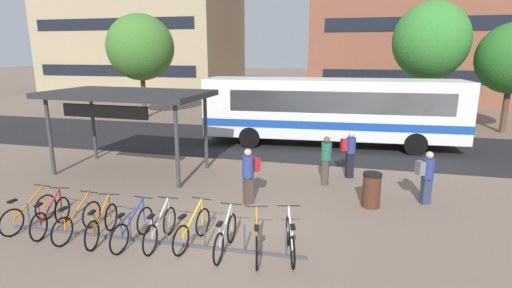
{
  "coord_description": "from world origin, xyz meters",
  "views": [
    {
      "loc": [
        2.95,
        -8.18,
        4.43
      ],
      "look_at": [
        -0.17,
        4.43,
        1.33
      ],
      "focal_mm": 27.07,
      "sensor_mm": 36.0,
      "label": 1
    }
  ],
  "objects": [
    {
      "name": "parked_bicycle_orange_3",
      "position": [
        -2.71,
        -0.74,
        0.38
      ],
      "size": [
        0.52,
        1.7,
        0.99
      ],
      "rotation": [
        0.0,
        0.0,
        1.75
      ],
      "color": "black",
      "rests_on": "ground"
    },
    {
      "name": "building_left_wing",
      "position": [
        -19.94,
        32.74,
        8.86
      ],
      "size": [
        19.47,
        13.03,
        17.71
      ],
      "color": "tan",
      "rests_on": "ground"
    },
    {
      "name": "commuter_olive_pack_0",
      "position": [
        2.24,
        4.63,
        0.98
      ],
      "size": [
        0.36,
        0.54,
        1.69
      ],
      "rotation": [
        0.0,
        0.0,
        4.65
      ],
      "color": "#47382D",
      "rests_on": "ground"
    },
    {
      "name": "city_bus",
      "position": [
        1.96,
        10.45,
        1.78
      ],
      "size": [
        12.15,
        3.25,
        3.2
      ],
      "rotation": [
        0.0,
        0.0,
        3.2
      ],
      "color": "white",
      "rests_on": "ground"
    },
    {
      "name": "parked_bicycle_white_5",
      "position": [
        -1.24,
        -0.61,
        0.38
      ],
      "size": [
        0.52,
        1.72,
        0.99
      ],
      "rotation": [
        0.0,
        0.0,
        1.6
      ],
      "color": "black",
      "rests_on": "ground"
    },
    {
      "name": "commuter_red_pack_3",
      "position": [
        3.0,
        5.57,
        0.99
      ],
      "size": [
        0.59,
        0.46,
        1.71
      ],
      "rotation": [
        0.0,
        0.0,
        0.33
      ],
      "color": "black",
      "rests_on": "ground"
    },
    {
      "name": "street_tree_2",
      "position": [
        -11.01,
        15.91,
        4.74
      ],
      "size": [
        4.46,
        4.46,
        6.95
      ],
      "color": "brown",
      "rests_on": "ground"
    },
    {
      "name": "parked_bicycle_blue_4",
      "position": [
        -1.89,
        -0.74,
        0.38
      ],
      "size": [
        0.52,
        1.72,
        0.99
      ],
      "rotation": [
        0.0,
        0.0,
        1.51
      ],
      "color": "black",
      "rests_on": "ground"
    },
    {
      "name": "trash_bin",
      "position": [
        3.68,
        2.95,
        0.52
      ],
      "size": [
        0.55,
        0.55,
        1.03
      ],
      "color": "#4C2819",
      "rests_on": "ground"
    },
    {
      "name": "parked_bicycle_white_9",
      "position": [
        1.81,
        -0.4,
        0.38
      ],
      "size": [
        0.62,
        1.68,
        0.99
      ],
      "rotation": [
        0.0,
        0.0,
        1.83
      ],
      "color": "black",
      "rests_on": "ground"
    },
    {
      "name": "parked_bicycle_orange_0",
      "position": [
        -4.95,
        -0.61,
        0.38
      ],
      "size": [
        0.52,
        1.72,
        0.99
      ],
      "rotation": [
        0.0,
        0.0,
        1.48
      ],
      "color": "black",
      "rests_on": "ground"
    },
    {
      "name": "commuter_grey_pack_2",
      "position": [
        5.24,
        3.57,
        0.93
      ],
      "size": [
        0.6,
        0.49,
        1.62
      ],
      "rotation": [
        0.0,
        0.0,
        0.4
      ],
      "color": "#2D3851",
      "rests_on": "ground"
    },
    {
      "name": "ground",
      "position": [
        0.0,
        0.0,
        0.0
      ],
      "size": [
        200.0,
        200.0,
        0.0
      ],
      "primitive_type": "plane",
      "color": "#7A6656"
    },
    {
      "name": "bus_lane_asphalt",
      "position": [
        0.0,
        10.46,
        0.0
      ],
      "size": [
        80.0,
        7.2,
        0.01
      ],
      "primitive_type": "cube",
      "color": "#232326",
      "rests_on": "ground"
    },
    {
      "name": "parked_bicycle_yellow_6",
      "position": [
        -0.49,
        -0.47,
        0.38
      ],
      "size": [
        0.52,
        1.72,
        0.99
      ],
      "rotation": [
        0.0,
        0.0,
        1.45
      ],
      "color": "black",
      "rests_on": "ground"
    },
    {
      "name": "bike_rack",
      "position": [
        -1.56,
        -0.61,
        0.09
      ],
      "size": [
        7.55,
        0.32,
        0.7
      ],
      "rotation": [
        0.0,
        0.0,
        0.03
      ],
      "color": "#47474C",
      "rests_on": "ground"
    },
    {
      "name": "street_tree_1",
      "position": [
        7.32,
        17.08,
        5.08
      ],
      "size": [
        4.36,
        4.36,
        7.35
      ],
      "color": "brown",
      "rests_on": "ground"
    },
    {
      "name": "parked_bicycle_white_7",
      "position": [
        0.37,
        -0.62,
        0.38
      ],
      "size": [
        0.52,
        1.72,
        0.99
      ],
      "rotation": [
        0.0,
        0.0,
        1.6
      ],
      "color": "black",
      "rests_on": "ground"
    },
    {
      "name": "parked_bicycle_red_1",
      "position": [
        -4.25,
        -0.65,
        0.38
      ],
      "size": [
        0.52,
        1.71,
        0.99
      ],
      "rotation": [
        0.0,
        0.0,
        1.74
      ],
      "color": "black",
      "rests_on": "ground"
    },
    {
      "name": "parked_bicycle_orange_2",
      "position": [
        -3.41,
        -0.73,
        0.38
      ],
      "size": [
        0.52,
        1.72,
        0.99
      ],
      "rotation": [
        0.0,
        0.0,
        1.53
      ],
      "color": "black",
      "rests_on": "ground"
    },
    {
      "name": "commuter_red_pack_1",
      "position": [
        0.14,
        2.32,
        0.98
      ],
      "size": [
        0.58,
        0.59,
        1.7
      ],
      "rotation": [
        0.0,
        0.0,
        3.94
      ],
      "color": "#47382D",
      "rests_on": "ground"
    },
    {
      "name": "transit_shelter",
      "position": [
        -5.02,
        4.35,
        2.85
      ],
      "size": [
        6.06,
        3.4,
        3.04
      ],
      "rotation": [
        0.0,
        0.0,
        -0.04
      ],
      "color": "#38383D",
      "rests_on": "ground"
    },
    {
      "name": "parked_bicycle_orange_8",
      "position": [
        1.09,
        -0.61,
        0.38
      ],
      "size": [
        0.6,
        1.68,
        0.99
      ],
      "rotation": [
        0.0,
        0.0,
        1.81
      ],
      "color": "black",
      "rests_on": "ground"
    }
  ]
}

